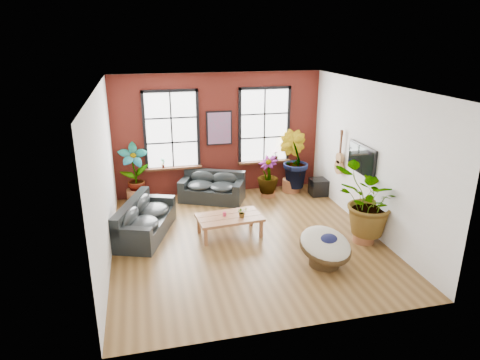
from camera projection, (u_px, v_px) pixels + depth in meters
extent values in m
cube|color=brown|center=(246.00, 239.00, 9.93)|extent=(6.00, 6.50, 0.02)
cube|color=white|center=(247.00, 85.00, 8.77)|extent=(6.00, 6.50, 0.02)
cube|color=#4A1511|center=(219.00, 134.00, 12.35)|extent=(6.00, 0.02, 3.50)
cube|color=silver|center=(300.00, 231.00, 6.35)|extent=(6.00, 0.02, 3.50)
cube|color=silver|center=(103.00, 177.00, 8.70)|extent=(0.02, 6.50, 3.50)
cube|color=silver|center=(371.00, 158.00, 10.01)|extent=(0.02, 6.50, 3.50)
cube|color=white|center=(172.00, 130.00, 11.93)|extent=(1.40, 0.02, 2.10)
cube|color=#391D0F|center=(174.00, 168.00, 12.22)|extent=(1.60, 0.22, 0.06)
cube|color=white|center=(264.00, 126.00, 12.52)|extent=(1.40, 0.02, 2.10)
cube|color=#391D0F|center=(264.00, 162.00, 12.81)|extent=(1.60, 0.22, 0.06)
cube|color=black|center=(212.00, 194.00, 12.14)|extent=(1.97, 1.52, 0.40)
cube|color=black|center=(215.00, 177.00, 12.31)|extent=(1.70, 0.93, 0.41)
cube|color=black|center=(185.00, 182.00, 12.18)|extent=(0.55, 0.87, 0.21)
cube|color=black|center=(239.00, 186.00, 11.89)|extent=(0.55, 0.87, 0.21)
ellipsoid|color=black|center=(200.00, 185.00, 12.07)|extent=(0.98, 0.97, 0.23)
ellipsoid|color=black|center=(202.00, 177.00, 12.25)|extent=(0.77, 0.52, 0.39)
ellipsoid|color=black|center=(223.00, 187.00, 11.95)|extent=(0.98, 0.97, 0.23)
ellipsoid|color=black|center=(225.00, 179.00, 12.13)|extent=(0.77, 0.52, 0.39)
cube|color=black|center=(147.00, 227.00, 10.07)|extent=(1.54, 2.27, 0.41)
cube|color=black|center=(131.00, 210.00, 9.97)|extent=(0.91, 2.05, 0.42)
cube|color=black|center=(131.00, 232.00, 9.08)|extent=(0.90, 0.50, 0.21)
cube|color=black|center=(157.00, 200.00, 10.85)|extent=(0.90, 0.50, 0.21)
ellipsoid|color=black|center=(142.00, 224.00, 9.58)|extent=(1.01, 1.11, 0.23)
ellipsoid|color=black|center=(130.00, 218.00, 9.56)|extent=(0.53, 0.94, 0.40)
ellipsoid|color=black|center=(153.00, 210.00, 10.37)|extent=(1.01, 1.11, 0.23)
ellipsoid|color=black|center=(143.00, 203.00, 10.35)|extent=(0.53, 0.94, 0.40)
cube|color=brown|center=(230.00, 217.00, 9.98)|extent=(1.57, 0.99, 0.06)
cube|color=#391D0F|center=(231.00, 219.00, 9.84)|extent=(1.49, 0.14, 0.00)
cube|color=#391D0F|center=(228.00, 214.00, 10.10)|extent=(1.49, 0.14, 0.00)
cube|color=brown|center=(206.00, 237.00, 9.56)|extent=(0.08, 0.08, 0.42)
cube|color=brown|center=(261.00, 229.00, 9.95)|extent=(0.08, 0.08, 0.42)
cube|color=brown|center=(199.00, 225.00, 10.17)|extent=(0.08, 0.08, 0.42)
cube|color=brown|center=(251.00, 218.00, 10.57)|extent=(0.08, 0.08, 0.42)
cylinder|color=#CF3351|center=(224.00, 214.00, 9.97)|extent=(0.09, 0.09, 0.10)
cylinder|color=#3E2B16|center=(324.00, 259.00, 8.79)|extent=(0.81, 0.81, 0.25)
torus|color=#3E2B16|center=(325.00, 246.00, 8.70)|extent=(1.41, 1.40, 0.49)
ellipsoid|color=beige|center=(326.00, 244.00, 8.68)|extent=(1.37, 1.41, 0.67)
ellipsoid|color=#13153B|center=(328.00, 239.00, 8.60)|extent=(0.51, 0.46, 0.19)
cube|color=black|center=(219.00, 128.00, 12.22)|extent=(0.74, 0.04, 0.98)
cube|color=#0C7F8C|center=(219.00, 128.00, 12.19)|extent=(0.66, 0.02, 0.90)
cube|color=black|center=(362.00, 159.00, 10.30)|extent=(0.06, 1.25, 0.72)
cube|color=black|center=(360.00, 159.00, 10.29)|extent=(0.01, 1.15, 0.62)
cylinder|color=#B27F4C|center=(339.00, 167.00, 11.43)|extent=(0.09, 0.38, 0.38)
cylinder|color=#B27F4C|center=(340.00, 158.00, 11.34)|extent=(0.09, 0.30, 0.30)
cylinder|color=black|center=(339.00, 167.00, 11.43)|extent=(0.09, 0.11, 0.11)
cube|color=#391D0F|center=(341.00, 145.00, 11.22)|extent=(0.04, 0.05, 0.55)
cube|color=#391D0F|center=(342.00, 133.00, 11.12)|extent=(0.06, 0.06, 0.14)
cube|color=black|center=(320.00, 187.00, 12.56)|extent=(0.61, 0.52, 0.48)
cylinder|color=brown|center=(136.00, 195.00, 12.06)|extent=(0.61, 0.61, 0.37)
cylinder|color=brown|center=(291.00, 185.00, 12.85)|extent=(0.62, 0.62, 0.39)
cylinder|color=brown|center=(364.00, 234.00, 9.76)|extent=(0.63, 0.63, 0.36)
cylinder|color=brown|center=(268.00, 191.00, 12.48)|extent=(0.57, 0.57, 0.32)
imported|color=#255A18|center=(134.00, 171.00, 11.81)|extent=(0.86, 0.62, 1.54)
imported|color=#255A18|center=(293.00, 160.00, 12.61)|extent=(1.12, 1.18, 1.68)
imported|color=#255A18|center=(369.00, 202.00, 9.49)|extent=(1.85, 1.74, 1.63)
imported|color=#255A18|center=(268.00, 174.00, 12.27)|extent=(0.84, 0.84, 1.08)
imported|color=#255A18|center=(242.00, 212.00, 9.88)|extent=(0.26, 0.24, 0.25)
imported|color=#255A18|center=(163.00, 163.00, 12.10)|extent=(0.17, 0.17, 0.27)
imported|color=#255A18|center=(276.00, 156.00, 12.83)|extent=(0.19, 0.19, 0.27)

